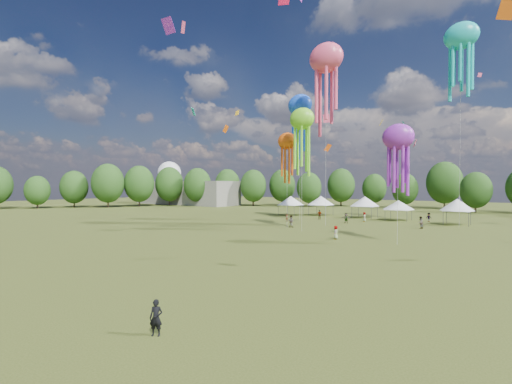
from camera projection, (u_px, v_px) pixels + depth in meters
The scene contains 10 objects.
ground at pixel (114, 293), 21.39m from camera, with size 300.00×300.00×0.00m, color #384416.
observer_main at pixel (156, 318), 15.29m from camera, with size 0.58×0.38×1.60m, color black.
spectator_near at pixel (291, 221), 54.73m from camera, with size 0.93×0.72×1.91m, color gray.
spectators_far at pixel (367, 219), 59.07m from camera, with size 22.77×30.27×1.88m.
festival_tents at pixel (357, 202), 69.80m from camera, with size 37.30×9.78×4.43m.
show_kites at pixel (350, 94), 55.48m from camera, with size 30.34×25.20×32.12m.
small_kites at pixel (360, 44), 55.23m from camera, with size 72.19×60.47×46.08m.
treeline at pixel (372, 186), 74.08m from camera, with size 201.57×95.24×13.43m.
hangar at pixel (186, 193), 121.88m from camera, with size 40.00×12.00×8.00m, color gray.
radome at pixel (169, 177), 136.03m from camera, with size 9.00×9.00×16.00m.
Camera 1 is at (19.61, -12.03, 6.64)m, focal length 24.35 mm.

